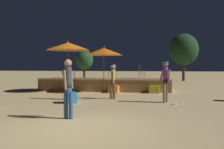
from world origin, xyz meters
name	(u,v)px	position (x,y,z in m)	size (l,w,h in m)	color
ground_plane	(78,128)	(0.00, 0.00, 0.00)	(120.00, 120.00, 0.00)	tan
wooden_deck	(106,84)	(-0.99, 10.10, 0.37)	(8.33, 2.87, 0.82)	olive
patio_umbrella_0	(104,52)	(-0.88, 8.65, 2.47)	(2.32, 2.32, 2.78)	brown
patio_umbrella_1	(68,46)	(-3.15, 8.70, 2.82)	(2.69, 2.69, 3.15)	brown
cube_seat_0	(70,98)	(-1.57, 4.22, 0.23)	(0.69, 0.69, 0.46)	#2D9EDB
cube_seat_1	(154,89)	(2.16, 8.61, 0.22)	(0.65, 0.65, 0.44)	yellow
cube_seat_2	(114,89)	(-0.24, 8.42, 0.22)	(0.63, 0.63, 0.44)	orange
person_0	(165,79)	(2.56, 4.92, 1.04)	(0.49, 0.34, 1.81)	#3F3F47
person_1	(68,86)	(-0.62, 1.09, 1.02)	(0.30, 0.53, 1.83)	#2D4C7F
person_2	(67,80)	(-2.06, 5.25, 0.94)	(0.52, 0.30, 1.73)	brown
person_4	(113,81)	(0.10, 5.71, 0.90)	(0.29, 0.48, 1.63)	brown
bistro_chair_0	(113,70)	(-0.45, 9.56, 1.36)	(0.47, 0.46, 0.90)	#2D3338
bistro_chair_1	(140,69)	(1.27, 10.66, 1.36)	(0.45, 0.44, 0.90)	#2D3338
bistro_chair_2	(71,69)	(-3.39, 9.97, 1.36)	(0.41, 0.40, 0.90)	#1E4C47
frisbee_disc	(174,104)	(2.91, 4.51, 0.02)	(0.26, 0.26, 0.03)	white
background_tree_0	(184,50)	(5.41, 20.50, 3.26)	(2.98, 2.98, 4.91)	#3D2B1C
background_tree_1	(84,60)	(-5.41, 21.16, 2.24)	(2.01, 2.01, 3.37)	#3D2B1C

